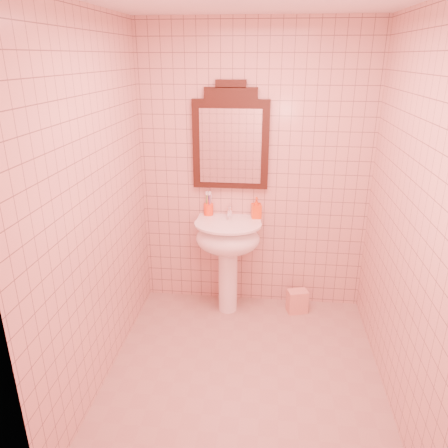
# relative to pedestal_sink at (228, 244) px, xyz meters

# --- Properties ---
(floor) EXTENTS (2.20, 2.20, 0.00)m
(floor) POSITION_rel_pedestal_sink_xyz_m (0.21, -0.87, -0.66)
(floor) COLOR tan
(floor) RESTS_ON ground
(back_wall) EXTENTS (2.00, 0.02, 2.50)m
(back_wall) POSITION_rel_pedestal_sink_xyz_m (0.21, 0.23, 0.59)
(back_wall) COLOR #D59D94
(back_wall) RESTS_ON floor
(pedestal_sink) EXTENTS (0.58, 0.58, 0.86)m
(pedestal_sink) POSITION_rel_pedestal_sink_xyz_m (0.00, 0.00, 0.00)
(pedestal_sink) COLOR white
(pedestal_sink) RESTS_ON floor
(faucet) EXTENTS (0.04, 0.16, 0.11)m
(faucet) POSITION_rel_pedestal_sink_xyz_m (0.00, 0.14, 0.26)
(faucet) COLOR white
(faucet) RESTS_ON pedestal_sink
(mirror) EXTENTS (0.65, 0.06, 0.91)m
(mirror) POSITION_rel_pedestal_sink_xyz_m (0.00, 0.20, 0.87)
(mirror) COLOR black
(mirror) RESTS_ON back_wall
(toothbrush_cup) EXTENTS (0.08, 0.08, 0.19)m
(toothbrush_cup) POSITION_rel_pedestal_sink_xyz_m (-0.19, 0.18, 0.26)
(toothbrush_cup) COLOR #FF4015
(toothbrush_cup) RESTS_ON pedestal_sink
(soap_dispenser) EXTENTS (0.10, 0.10, 0.19)m
(soap_dispenser) POSITION_rel_pedestal_sink_xyz_m (0.23, 0.15, 0.29)
(soap_dispenser) COLOR #E34813
(soap_dispenser) RESTS_ON pedestal_sink
(towel) EXTENTS (0.20, 0.16, 0.22)m
(towel) POSITION_rel_pedestal_sink_xyz_m (0.63, 0.03, -0.55)
(towel) COLOR #F1A48E
(towel) RESTS_ON floor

